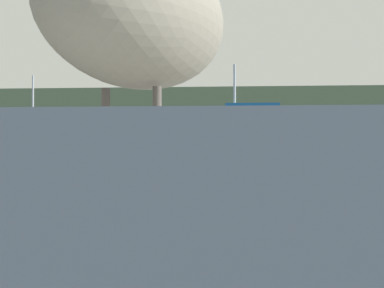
% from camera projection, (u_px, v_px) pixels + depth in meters
% --- Properties ---
extents(hillside_backdrop, '(140.00, 17.62, 7.37)m').
position_uv_depth(hillside_backdrop, '(254.00, 126.00, 76.19)').
color(hillside_backdrop, '#6B7A51').
rests_on(hillside_backdrop, ground).
extents(pier_dock, '(3.46, 2.60, 0.88)m').
position_uv_depth(pier_dock, '(137.00, 261.00, 2.27)').
color(pier_dock, gray).
rests_on(pier_dock, ground).
extents(pelican, '(0.76, 1.41, 0.90)m').
position_uv_depth(pelican, '(139.00, 13.00, 2.29)').
color(pelican, slate).
rests_on(pelican, pier_dock).
extents(fishing_boat_red, '(7.65, 3.82, 5.53)m').
position_uv_depth(fishing_boat_red, '(6.00, 146.00, 42.23)').
color(fishing_boat_red, red).
rests_on(fishing_boat_red, ground).
extents(fishing_boat_green, '(6.81, 1.98, 4.95)m').
position_uv_depth(fishing_boat_green, '(272.00, 145.00, 31.57)').
color(fishing_boat_green, '#1E8C4C').
rests_on(fishing_boat_green, ground).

